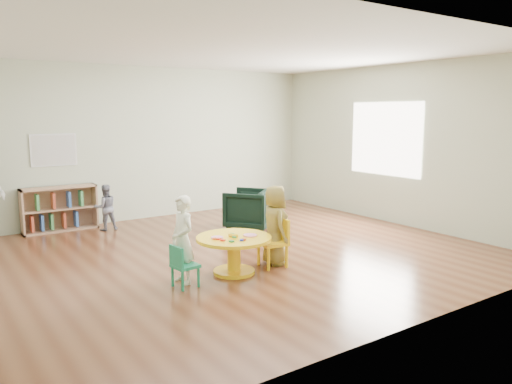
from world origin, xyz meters
The scene contains 10 objects.
room centered at (0.01, 0.00, 1.89)m, with size 7.10×7.00×2.80m.
activity_table centered at (-0.40, -0.73, 0.32)m, with size 0.93×0.93×0.51m.
kid_chair_left centered at (-1.15, -0.83, 0.27)m, with size 0.29×0.29×0.49m.
kid_chair_right centered at (0.21, -0.78, 0.33)m, with size 0.37×0.37×0.62m.
bookshelf centered at (-1.61, 2.86, 0.37)m, with size 1.20×0.30×0.75m.
alphabet_poster centered at (-1.60, 2.98, 1.35)m, with size 0.74×0.01×0.54m.
armchair centered at (1.09, 1.13, 0.34)m, with size 0.73×0.75×0.68m, color black.
child_left centered at (-1.07, -0.70, 0.52)m, with size 0.38×0.25×1.03m, color white.
child_right centered at (0.25, -0.71, 0.52)m, with size 0.51×0.33×1.04m, color gold.
toddler centered at (-0.96, 2.42, 0.39)m, with size 0.38×0.30×0.78m, color #171B39.
Camera 1 is at (-3.56, -5.78, 1.97)m, focal length 35.00 mm.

